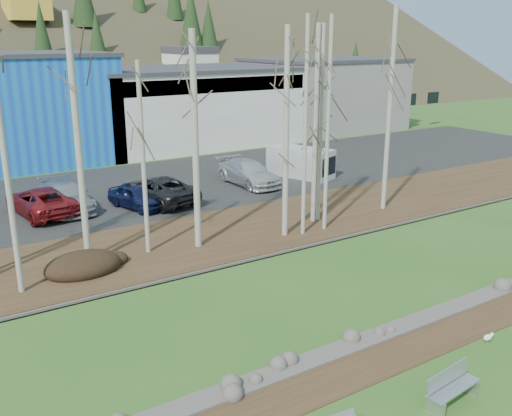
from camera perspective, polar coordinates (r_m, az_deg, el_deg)
ground at (r=16.97m, az=16.56°, el=-17.75°), size 200.00×200.00×0.00m
dirt_strip at (r=18.13m, az=11.41°, el=-14.86°), size 80.00×1.80×0.03m
near_bank_rocks at (r=18.75m, az=9.24°, el=-13.64°), size 80.00×0.80×0.50m
river at (r=21.57m, az=1.89°, el=-9.15°), size 80.00×8.00×0.90m
far_bank_rocks at (r=24.75m, az=-3.53°, el=-5.65°), size 80.00×0.80×0.46m
far_bank at (r=27.38m, az=-6.83°, el=-3.33°), size 80.00×7.00×0.15m
parking_lot at (r=36.71m, az=-14.10°, el=1.48°), size 80.00×14.00×0.14m
building_white at (r=53.34m, az=-7.03°, el=10.16°), size 18.36×12.24×6.80m
building_grey at (r=61.96m, az=6.63°, el=11.30°), size 14.28×12.24×7.30m
bench_intact at (r=16.77m, az=18.93°, el=-16.55°), size 1.88×0.74×0.92m
seagull at (r=20.19m, az=22.20°, el=-11.87°), size 0.42×0.20×0.31m
dirt_mound at (r=24.55m, az=-16.95°, el=-5.43°), size 3.14×2.21×0.61m
birch_2 at (r=24.08m, az=-17.36°, el=6.06°), size 0.27×0.27×10.23m
birch_3 at (r=21.98m, az=-24.07°, el=6.53°), size 0.22×0.22×11.83m
birch_4 at (r=25.28m, az=-6.09°, el=6.49°), size 0.30×0.30×9.61m
birch_5 at (r=24.99m, az=-11.22°, el=4.70°), size 0.20×0.20×8.37m
birch_6 at (r=27.77m, az=7.20°, el=8.06°), size 0.20×0.20×10.27m
birch_7 at (r=26.69m, az=3.04°, el=7.30°), size 0.27×0.27×9.79m
birch_8 at (r=29.20m, az=6.45°, el=8.16°), size 0.25×0.25×9.92m
birch_9 at (r=31.85m, az=13.19°, el=9.40°), size 0.26×0.26×10.86m
birch_10 at (r=29.01m, az=5.98°, el=8.12°), size 0.25×0.25×9.92m
birch_11 at (r=26.92m, az=4.95°, el=7.86°), size 0.20×0.20×10.27m
car_2 at (r=32.99m, az=-20.72°, el=0.66°), size 3.18×5.69×1.50m
car_3 at (r=33.45m, az=-18.49°, el=1.14°), size 2.24×5.36×1.55m
car_4 at (r=32.73m, az=-11.86°, el=1.12°), size 2.57×4.17×1.33m
car_5 at (r=33.58m, az=-9.82°, el=1.82°), size 3.67×5.97×1.54m
car_6 at (r=37.23m, az=-0.77°, el=3.55°), size 2.31×5.45×1.57m
van_white at (r=39.42m, az=4.71°, el=4.55°), size 3.31×4.90×1.98m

